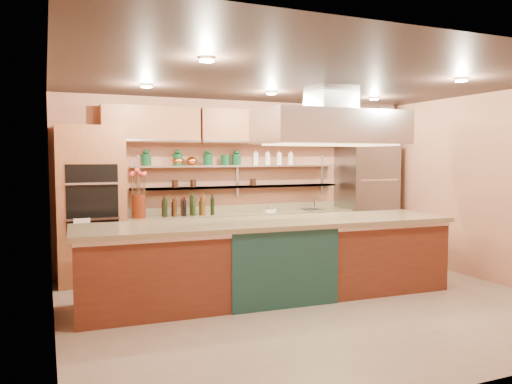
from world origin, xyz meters
name	(u,v)px	position (x,y,z in m)	size (l,w,h in m)	color
floor	(310,304)	(0.00, 0.00, -0.01)	(6.00, 5.00, 0.02)	gray
ceiling	(312,79)	(0.00, 0.00, 2.80)	(6.00, 5.00, 0.02)	black
wall_back	(239,183)	(0.00, 2.50, 1.40)	(6.00, 0.04, 2.80)	#B67756
wall_front	(468,214)	(0.00, -2.50, 1.40)	(6.00, 0.04, 2.80)	#B67756
wall_left	(51,201)	(-3.00, 0.00, 1.40)	(0.04, 5.00, 2.80)	#B67756
wall_right	(489,187)	(3.00, 0.00, 1.40)	(0.04, 5.00, 2.80)	#B67756
oven_stack	(91,205)	(-2.45, 2.18, 1.15)	(0.95, 0.64, 2.30)	#9C5D38
refrigerator	(366,201)	(2.35, 2.14, 1.05)	(0.95, 0.72, 2.10)	slate
back_counter	(243,241)	(-0.05, 2.20, 0.47)	(3.84, 0.64, 0.93)	tan
wall_shelf_lower	(239,187)	(-0.05, 2.37, 1.35)	(3.60, 0.26, 0.03)	silver
wall_shelf_upper	(239,166)	(-0.05, 2.37, 1.70)	(3.60, 0.26, 0.03)	silver
upper_cabinets	(243,127)	(0.00, 2.32, 2.35)	(4.60, 0.36, 0.55)	#9C5D38
range_hood	(331,128)	(0.55, 0.46, 2.25)	(2.00, 1.00, 0.45)	silver
ceiling_downlights	(304,84)	(0.00, 0.20, 2.77)	(4.00, 2.80, 0.02)	#FFE5A5
island	(270,259)	(-0.35, 0.46, 0.51)	(4.88, 1.06, 1.02)	#5F2B1B
flower_vase	(139,206)	(-1.76, 2.15, 1.11)	(0.20, 0.20, 0.36)	#5B1F0D
oil_bottle_cluster	(188,207)	(-0.99, 2.15, 1.07)	(0.88, 0.25, 0.28)	black
kitchen_scale	(270,209)	(0.41, 2.15, 0.98)	(0.17, 0.13, 0.10)	white
bar_faucet	(314,204)	(1.32, 2.25, 1.03)	(0.03, 0.03, 0.20)	silver
copper_kettle	(192,161)	(-0.87, 2.37, 1.79)	(0.18, 0.18, 0.14)	orange
green_canister	(225,160)	(-0.30, 2.37, 1.80)	(0.14, 0.14, 0.17)	#0D3F1F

